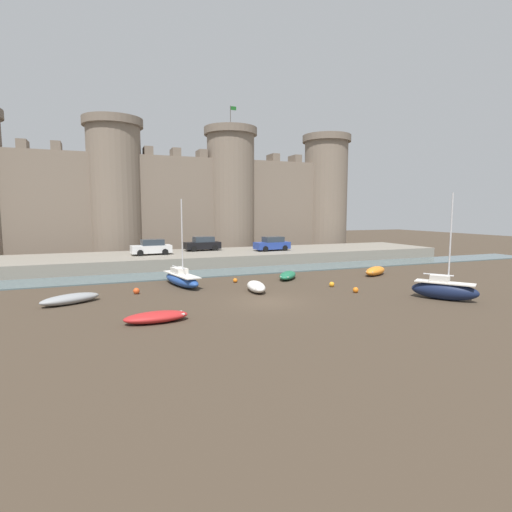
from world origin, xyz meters
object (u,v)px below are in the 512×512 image
object	(u,v)px
rowboat_midflat_centre	(288,275)
mooring_buoy_off_centre	(235,280)
rowboat_foreground_left	(256,286)
car_quay_centre_east	(152,247)
rowboat_midflat_left	(70,299)
car_quay_east	(203,244)
rowboat_near_channel_left	(156,317)
mooring_buoy_mid_mud	(332,284)
rowboat_midflat_right	(375,271)
mooring_buoy_near_shore	(136,291)
sailboat_near_channel_right	(444,289)
mooring_buoy_near_channel	(356,290)
sailboat_foreground_right	(181,279)
car_quay_west	(272,244)

from	to	relation	value
rowboat_midflat_centre	mooring_buoy_off_centre	xyz separation A→B (m)	(-4.75, -0.01, -0.15)
rowboat_foreground_left	car_quay_centre_east	size ratio (longest dim) A/B	0.74
rowboat_midflat_left	car_quay_east	xyz separation A→B (m)	(13.04, 18.18, 1.69)
rowboat_foreground_left	car_quay_east	xyz separation A→B (m)	(0.76, 18.89, 1.63)
rowboat_near_channel_left	car_quay_east	bearing A→B (deg)	70.67
mooring_buoy_mid_mud	car_quay_east	size ratio (longest dim) A/B	0.09
rowboat_midflat_right	mooring_buoy_near_shore	bearing A→B (deg)	-178.11
mooring_buoy_off_centre	car_quay_centre_east	size ratio (longest dim) A/B	0.09
sailboat_near_channel_right	rowboat_midflat_right	world-z (taller)	sailboat_near_channel_right
mooring_buoy_near_shore	sailboat_near_channel_right	bearing A→B (deg)	-26.47
rowboat_near_channel_left	rowboat_midflat_right	bearing A→B (deg)	22.47
rowboat_foreground_left	rowboat_midflat_centre	xyz separation A→B (m)	(4.51, 4.03, -0.05)
rowboat_midflat_centre	mooring_buoy_near_shore	bearing A→B (deg)	-172.21
sailboat_near_channel_right	mooring_buoy_off_centre	size ratio (longest dim) A/B	19.16
rowboat_foreground_left	mooring_buoy_near_shore	size ratio (longest dim) A/B	7.05
rowboat_midflat_right	rowboat_midflat_centre	distance (m)	8.43
mooring_buoy_near_channel	car_quay_east	distance (m)	22.69
mooring_buoy_mid_mud	mooring_buoy_off_centre	distance (m)	7.75
car_quay_centre_east	rowboat_near_channel_left	bearing A→B (deg)	-96.39
rowboat_foreground_left	sailboat_foreground_right	bearing A→B (deg)	137.01
rowboat_near_channel_left	mooring_buoy_off_centre	distance (m)	12.22
mooring_buoy_near_shore	rowboat_foreground_left	bearing A→B (deg)	-15.76
mooring_buoy_mid_mud	mooring_buoy_off_centre	xyz separation A→B (m)	(-6.35, 4.45, -0.02)
rowboat_midflat_centre	car_quay_centre_east	xyz separation A→B (m)	(-9.86, 12.41, 1.68)
sailboat_near_channel_right	mooring_buoy_off_centre	bearing A→B (deg)	134.35
rowboat_midflat_right	sailboat_near_channel_right	bearing A→B (deg)	-103.16
rowboat_foreground_left	mooring_buoy_near_shore	world-z (taller)	rowboat_foreground_left
rowboat_midflat_right	mooring_buoy_mid_mud	size ratio (longest dim) A/B	8.77
rowboat_midflat_centre	sailboat_foreground_right	xyz separation A→B (m)	(-9.10, 0.24, 0.23)
rowboat_midflat_left	car_quay_east	world-z (taller)	car_quay_east
rowboat_midflat_centre	car_quay_centre_east	world-z (taller)	car_quay_centre_east
sailboat_foreground_right	mooring_buoy_off_centre	distance (m)	4.37
mooring_buoy_near_channel	car_quay_west	world-z (taller)	car_quay_west
rowboat_foreground_left	mooring_buoy_off_centre	size ratio (longest dim) A/B	8.56
rowboat_midflat_right	mooring_buoy_off_centre	xyz separation A→B (m)	(-13.12, 1.03, -0.23)
mooring_buoy_near_channel	car_quay_west	distance (m)	19.03
car_quay_west	sailboat_foreground_right	bearing A→B (deg)	-137.99
rowboat_foreground_left	sailboat_foreground_right	distance (m)	6.28
sailboat_near_channel_right	car_quay_centre_east	size ratio (longest dim) A/B	1.66
rowboat_midflat_right	mooring_buoy_mid_mud	distance (m)	7.59
mooring_buoy_off_centre	rowboat_near_channel_left	bearing A→B (deg)	-128.33
mooring_buoy_near_channel	car_quay_west	size ratio (longest dim) A/B	0.10
rowboat_midflat_centre	car_quay_east	distance (m)	15.42
rowboat_midflat_left	mooring_buoy_off_centre	world-z (taller)	rowboat_midflat_left
rowboat_midflat_right	sailboat_foreground_right	world-z (taller)	sailboat_foreground_right
car_quay_west	rowboat_midflat_centre	bearing A→B (deg)	-107.65
rowboat_near_channel_left	rowboat_midflat_right	distance (m)	22.39
car_quay_west	car_quay_centre_east	distance (m)	13.64
sailboat_near_channel_right	sailboat_foreground_right	distance (m)	18.87
rowboat_foreground_left	mooring_buoy_near_channel	xyz separation A→B (m)	(6.48, -2.99, -0.18)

